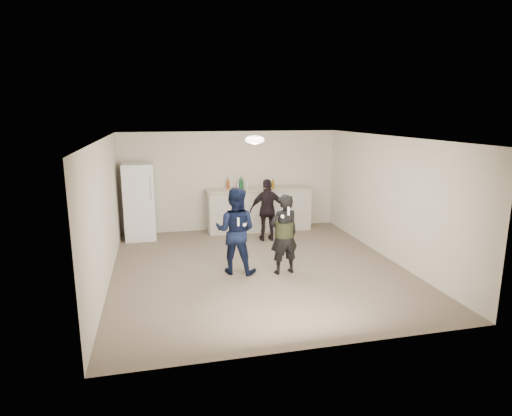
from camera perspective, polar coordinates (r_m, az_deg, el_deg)
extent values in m
plane|color=#6B5B4C|center=(8.39, 0.31, -7.98)|extent=(6.00, 6.00, 0.00)
plane|color=silver|center=(7.87, 0.34, 9.33)|extent=(6.00, 6.00, 0.00)
plane|color=beige|center=(10.93, -3.36, 3.62)|extent=(6.00, 0.00, 6.00)
plane|color=beige|center=(5.27, 8.02, -6.32)|extent=(6.00, 0.00, 6.00)
plane|color=beige|center=(7.88, -19.52, -0.59)|extent=(0.00, 6.00, 6.00)
plane|color=beige|center=(9.07, 17.47, 1.21)|extent=(0.00, 6.00, 6.00)
cube|color=beige|center=(10.88, 0.45, -0.28)|extent=(2.60, 0.56, 1.05)
cube|color=beige|center=(10.77, 0.45, 2.54)|extent=(2.68, 0.64, 0.04)
cube|color=white|center=(10.45, -15.29, 0.83)|extent=(0.70, 0.70, 1.80)
cylinder|color=silver|center=(10.01, -13.88, 2.74)|extent=(0.02, 0.02, 0.60)
ellipsoid|color=white|center=(8.16, -0.16, 9.09)|extent=(0.36, 0.36, 0.16)
cylinder|color=silver|center=(10.63, -2.39, 2.97)|extent=(0.08, 0.08, 0.17)
imported|color=#101D46|center=(7.94, -2.75, -3.04)|extent=(0.97, 0.89, 1.62)
imported|color=black|center=(7.92, 3.75, -3.52)|extent=(0.60, 0.44, 1.51)
cylinder|color=#2A3518|center=(7.90, 3.75, -2.85)|extent=(0.34, 0.34, 0.28)
imported|color=black|center=(9.96, 1.57, -0.29)|extent=(0.87, 0.40, 1.46)
cube|color=white|center=(7.61, -2.39, -1.86)|extent=(0.04, 0.04, 0.15)
sphere|color=silver|center=(7.68, -1.54, -2.26)|extent=(0.07, 0.07, 0.07)
cube|color=white|center=(7.57, 4.35, -0.41)|extent=(0.04, 0.04, 0.15)
sphere|color=white|center=(7.59, 3.55, -1.14)|extent=(0.07, 0.07, 0.07)
cylinder|color=#144928|center=(10.53, -2.11, 3.16)|extent=(0.06, 0.06, 0.27)
cylinder|color=brown|center=(10.71, 2.27, 3.08)|extent=(0.08, 0.08, 0.19)
cylinder|color=#154A1F|center=(10.55, -1.85, 3.07)|extent=(0.07, 0.07, 0.23)
cylinder|color=silver|center=(10.81, -1.24, 3.12)|extent=(0.07, 0.07, 0.16)
cylinder|color=#9A4016|center=(10.73, -3.74, 3.15)|extent=(0.07, 0.07, 0.21)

